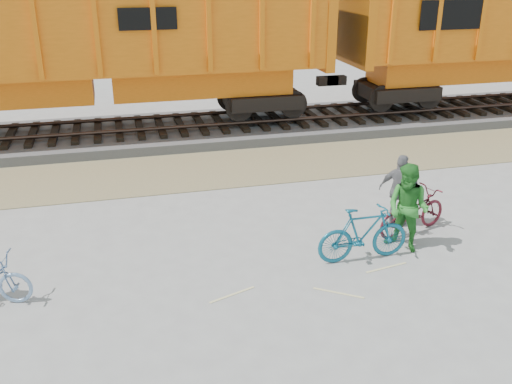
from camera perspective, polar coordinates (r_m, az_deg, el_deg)
ground at (r=10.87m, az=1.93°, el=-7.34°), size 120.00×120.00×0.00m
gravel_strip at (r=15.75m, az=-3.59°, el=2.36°), size 120.00×3.00×0.02m
ballast_bed at (r=18.99m, az=-5.61°, el=6.26°), size 120.00×4.00×0.30m
track at (r=18.91m, az=-5.64°, el=7.20°), size 120.00×2.60×0.24m
hopper_car_center at (r=18.22m, az=-15.49°, el=14.09°), size 14.00×3.13×4.65m
bicycle_teal at (r=11.01m, az=10.68°, el=-4.14°), size 1.82×0.53×1.09m
bicycle_maroon at (r=12.36m, az=15.36°, el=-1.92°), size 1.90×1.14×0.94m
person_man at (r=11.46m, az=14.95°, el=-1.57°), size 1.04×1.09×1.77m
person_woman at (r=12.51m, az=14.24°, el=0.11°), size 0.93×0.93×1.59m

